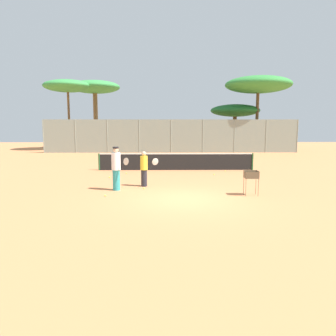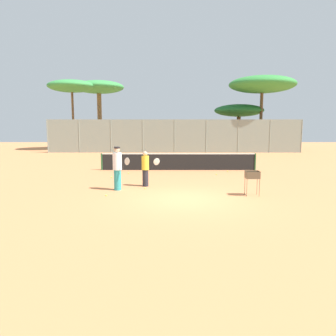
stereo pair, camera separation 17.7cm
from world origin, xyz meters
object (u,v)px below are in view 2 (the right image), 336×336
(parked_car, at_px, (131,144))
(player_red_cap, at_px, (144,168))
(ball_cart, at_px, (251,177))
(tennis_net, at_px, (177,161))
(player_white_outfit, at_px, (116,168))

(parked_car, bearing_deg, player_red_cap, -82.17)
(ball_cart, bearing_deg, tennis_net, 110.49)
(parked_car, bearing_deg, ball_cart, -72.19)
(ball_cart, xyz_separation_m, parked_car, (-7.38, 22.99, -0.12))
(player_white_outfit, relative_size, player_red_cap, 1.17)
(player_white_outfit, distance_m, parked_car, 21.94)
(tennis_net, height_order, parked_car, parked_car)
(tennis_net, relative_size, player_white_outfit, 5.12)
(player_white_outfit, height_order, player_red_cap, player_white_outfit)
(player_white_outfit, bearing_deg, tennis_net, 98.83)
(parked_car, bearing_deg, player_white_outfit, -85.54)
(player_red_cap, xyz_separation_m, ball_cart, (4.50, -2.02, -0.07))
(player_red_cap, distance_m, ball_cart, 4.93)
(player_white_outfit, relative_size, ball_cart, 1.90)
(player_red_cap, bearing_deg, parked_car, 97.10)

